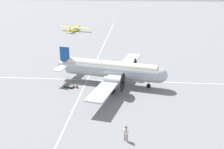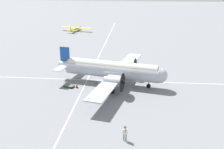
# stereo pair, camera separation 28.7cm
# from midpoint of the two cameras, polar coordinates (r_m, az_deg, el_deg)

# --- Properties ---
(ground_plane) EXTENTS (300.00, 300.00, 0.00)m
(ground_plane) POSITION_cam_midpoint_polar(r_m,az_deg,el_deg) (47.07, 0.17, -1.86)
(ground_plane) COLOR slate
(apron_line_eastwest) EXTENTS (120.00, 0.16, 0.01)m
(apron_line_eastwest) POSITION_cam_midpoint_polar(r_m,az_deg,el_deg) (47.64, -5.16, -1.67)
(apron_line_eastwest) COLOR silver
(apron_line_eastwest) RESTS_ON ground_plane
(apron_line_northsouth) EXTENTS (0.16, 120.00, 0.01)m
(apron_line_northsouth) POSITION_cam_midpoint_polar(r_m,az_deg,el_deg) (48.36, 0.32, -1.25)
(apron_line_northsouth) COLOR silver
(apron_line_northsouth) RESTS_ON ground_plane
(airliner_main) EXTENTS (23.51, 18.61, 5.67)m
(airliner_main) POSITION_cam_midpoint_polar(r_m,az_deg,el_deg) (46.09, 0.66, 0.95)
(airliner_main) COLOR #ADB2BC
(airliner_main) RESTS_ON ground_plane
(crew_foreground) EXTENTS (0.33, 0.57, 1.70)m
(crew_foreground) POSITION_cam_midpoint_polar(r_m,az_deg,el_deg) (31.40, 2.94, -11.57)
(crew_foreground) COLOR #2D2D33
(crew_foreground) RESTS_ON ground_plane
(suitcase_near_door) EXTENTS (0.41, 0.17, 0.49)m
(suitcase_near_door) POSITION_cam_midpoint_polar(r_m,az_deg,el_deg) (45.66, -6.98, -2.41)
(suitcase_near_door) COLOR maroon
(suitcase_near_door) RESTS_ON ground_plane
(baggage_cart) EXTENTS (1.53, 1.94, 0.56)m
(baggage_cart) POSITION_cam_midpoint_polar(r_m,az_deg,el_deg) (46.09, -8.57, -2.22)
(baggage_cart) COLOR #4C6047
(baggage_cart) RESTS_ON ground_plane
(light_aircraft_distant) EXTENTS (7.65, 10.13, 1.96)m
(light_aircraft_distant) POSITION_cam_midpoint_polar(r_m,az_deg,el_deg) (91.23, -7.28, 9.23)
(light_aircraft_distant) COLOR yellow
(light_aircraft_distant) RESTS_ON ground_plane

